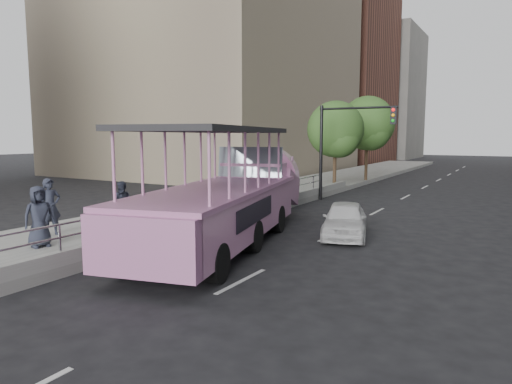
{
  "coord_description": "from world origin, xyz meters",
  "views": [
    {
      "loc": [
        6.78,
        -11.16,
        3.54
      ],
      "look_at": [
        -1.25,
        2.54,
        1.58
      ],
      "focal_mm": 32.0,
      "sensor_mm": 36.0,
      "label": 1
    }
  ],
  "objects_px": {
    "traffic_signal": "(342,137)",
    "street_tree_near": "(336,131)",
    "pedestrian_mid": "(123,203)",
    "pedestrian_far": "(39,216)",
    "parking_sign": "(276,176)",
    "duck_boat": "(230,199)",
    "street_tree_far": "(368,125)",
    "pedestrian_near": "(50,207)",
    "car": "(345,219)"
  },
  "relations": [
    {
      "from": "car",
      "to": "duck_boat",
      "type": "bearing_deg",
      "value": -158.44
    },
    {
      "from": "pedestrian_mid",
      "to": "parking_sign",
      "type": "bearing_deg",
      "value": 32.92
    },
    {
      "from": "duck_boat",
      "to": "street_tree_near",
      "type": "xyz_separation_m",
      "value": [
        -1.62,
        14.37,
        2.41
      ]
    },
    {
      "from": "traffic_signal",
      "to": "street_tree_far",
      "type": "xyz_separation_m",
      "value": [
        -1.4,
        9.43,
        0.81
      ]
    },
    {
      "from": "pedestrian_mid",
      "to": "traffic_signal",
      "type": "relative_size",
      "value": 0.31
    },
    {
      "from": "pedestrian_far",
      "to": "parking_sign",
      "type": "distance_m",
      "value": 10.66
    },
    {
      "from": "traffic_signal",
      "to": "pedestrian_mid",
      "type": "bearing_deg",
      "value": -108.88
    },
    {
      "from": "street_tree_near",
      "to": "street_tree_far",
      "type": "height_order",
      "value": "street_tree_far"
    },
    {
      "from": "street_tree_far",
      "to": "traffic_signal",
      "type": "bearing_deg",
      "value": -81.57
    },
    {
      "from": "car",
      "to": "parking_sign",
      "type": "bearing_deg",
      "value": 127.27
    },
    {
      "from": "traffic_signal",
      "to": "street_tree_near",
      "type": "relative_size",
      "value": 0.91
    },
    {
      "from": "pedestrian_far",
      "to": "car",
      "type": "bearing_deg",
      "value": -28.45
    },
    {
      "from": "car",
      "to": "street_tree_near",
      "type": "distance_m",
      "value": 13.21
    },
    {
      "from": "pedestrian_mid",
      "to": "street_tree_near",
      "type": "bearing_deg",
      "value": 46.17
    },
    {
      "from": "pedestrian_mid",
      "to": "street_tree_far",
      "type": "distance_m",
      "value": 21.7
    },
    {
      "from": "street_tree_near",
      "to": "pedestrian_mid",
      "type": "bearing_deg",
      "value": -99.15
    },
    {
      "from": "pedestrian_near",
      "to": "parking_sign",
      "type": "height_order",
      "value": "parking_sign"
    },
    {
      "from": "car",
      "to": "traffic_signal",
      "type": "bearing_deg",
      "value": 94.31
    },
    {
      "from": "pedestrian_near",
      "to": "duck_boat",
      "type": "bearing_deg",
      "value": -41.33
    },
    {
      "from": "parking_sign",
      "to": "street_tree_far",
      "type": "height_order",
      "value": "street_tree_far"
    },
    {
      "from": "pedestrian_near",
      "to": "traffic_signal",
      "type": "relative_size",
      "value": 0.36
    },
    {
      "from": "car",
      "to": "pedestrian_far",
      "type": "bearing_deg",
      "value": -150.43
    },
    {
      "from": "pedestrian_mid",
      "to": "street_tree_near",
      "type": "distance_m",
      "value": 15.73
    },
    {
      "from": "duck_boat",
      "to": "street_tree_near",
      "type": "height_order",
      "value": "street_tree_near"
    },
    {
      "from": "pedestrian_near",
      "to": "pedestrian_mid",
      "type": "xyz_separation_m",
      "value": [
        0.66,
        2.51,
        -0.14
      ]
    },
    {
      "from": "pedestrian_near",
      "to": "street_tree_near",
      "type": "xyz_separation_m",
      "value": [
        3.13,
        17.81,
        2.58
      ]
    },
    {
      "from": "pedestrian_far",
      "to": "parking_sign",
      "type": "xyz_separation_m",
      "value": [
        2.34,
        10.38,
        0.51
      ]
    },
    {
      "from": "traffic_signal",
      "to": "pedestrian_near",
      "type": "bearing_deg",
      "value": -108.18
    },
    {
      "from": "street_tree_far",
      "to": "pedestrian_far",
      "type": "bearing_deg",
      "value": -95.11
    },
    {
      "from": "car",
      "to": "pedestrian_mid",
      "type": "relative_size",
      "value": 2.29
    },
    {
      "from": "car",
      "to": "pedestrian_near",
      "type": "relative_size",
      "value": 1.95
    },
    {
      "from": "duck_boat",
      "to": "parking_sign",
      "type": "xyz_separation_m",
      "value": [
        -1.32,
        5.79,
        0.3
      ]
    },
    {
      "from": "pedestrian_mid",
      "to": "traffic_signal",
      "type": "distance_m",
      "value": 12.77
    },
    {
      "from": "parking_sign",
      "to": "pedestrian_near",
      "type": "bearing_deg",
      "value": -110.4
    },
    {
      "from": "traffic_signal",
      "to": "street_tree_near",
      "type": "distance_m",
      "value": 3.8
    },
    {
      "from": "pedestrian_far",
      "to": "duck_boat",
      "type": "bearing_deg",
      "value": -22.95
    },
    {
      "from": "duck_boat",
      "to": "street_tree_near",
      "type": "bearing_deg",
      "value": 96.44
    },
    {
      "from": "car",
      "to": "pedestrian_near",
      "type": "bearing_deg",
      "value": -159.67
    },
    {
      "from": "parking_sign",
      "to": "street_tree_far",
      "type": "xyz_separation_m",
      "value": [
        -0.1,
        14.58,
        2.59
      ]
    },
    {
      "from": "pedestrian_near",
      "to": "pedestrian_mid",
      "type": "height_order",
      "value": "pedestrian_near"
    },
    {
      "from": "duck_boat",
      "to": "street_tree_far",
      "type": "relative_size",
      "value": 1.82
    },
    {
      "from": "duck_boat",
      "to": "pedestrian_far",
      "type": "distance_m",
      "value": 5.88
    },
    {
      "from": "parking_sign",
      "to": "traffic_signal",
      "type": "height_order",
      "value": "traffic_signal"
    },
    {
      "from": "pedestrian_far",
      "to": "street_tree_near",
      "type": "relative_size",
      "value": 0.32
    },
    {
      "from": "pedestrian_near",
      "to": "traffic_signal",
      "type": "bearing_deg",
      "value": -5.44
    },
    {
      "from": "parking_sign",
      "to": "traffic_signal",
      "type": "distance_m",
      "value": 5.61
    },
    {
      "from": "pedestrian_near",
      "to": "street_tree_far",
      "type": "xyz_separation_m",
      "value": [
        3.33,
        23.81,
        3.07
      ]
    },
    {
      "from": "pedestrian_mid",
      "to": "parking_sign",
      "type": "xyz_separation_m",
      "value": [
        2.77,
        6.71,
        0.61
      ]
    },
    {
      "from": "car",
      "to": "pedestrian_mid",
      "type": "height_order",
      "value": "pedestrian_mid"
    },
    {
      "from": "street_tree_far",
      "to": "car",
      "type": "bearing_deg",
      "value": -75.57
    }
  ]
}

